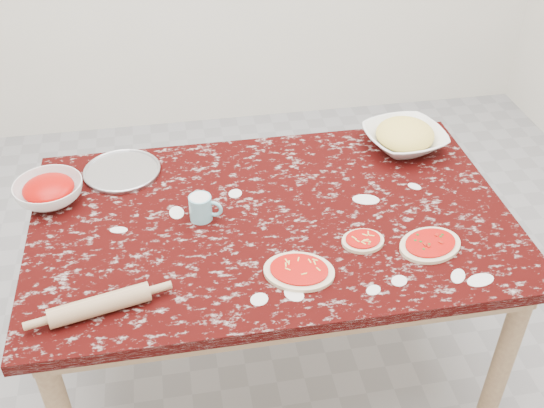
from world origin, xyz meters
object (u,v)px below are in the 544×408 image
Objects in this scene: cheese_bowl at (404,139)px; flour_mug at (202,208)px; sauce_bowl at (49,192)px; rolling_pin at (100,305)px; worktable at (272,235)px; pizza_tray at (122,172)px.

cheese_bowl is 2.70× the size of flour_mug.
sauce_bowl is 0.60m from rolling_pin.
rolling_pin is (-1.13, -0.68, -0.01)m from cheese_bowl.
flour_mug is (-0.81, -0.31, 0.01)m from cheese_bowl.
cheese_bowl is at bearing 30.20° from worktable.
rolling_pin is (0.19, -0.57, -0.01)m from sauce_bowl.
flour_mug is at bearing -159.08° from cheese_bowl.
sauce_bowl and cheese_bowl have the same top height.
flour_mug is 0.49m from rolling_pin.
worktable is 0.78m from sauce_bowl.
flour_mug reaches higher than worktable.
cheese_bowl reaches higher than worktable.
flour_mug is at bearing 173.34° from worktable.
flour_mug reaches higher than cheese_bowl.
flour_mug reaches higher than pizza_tray.
cheese_bowl is (0.58, 0.34, 0.12)m from worktable.
pizza_tray reaches higher than worktable.
worktable is 0.66m from rolling_pin.
cheese_bowl is 0.87m from flour_mug.
sauce_bowl reaches higher than rolling_pin.
sauce_bowl is (-0.74, 0.22, 0.12)m from worktable.
rolling_pin is at bearing -148.77° from cheese_bowl.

